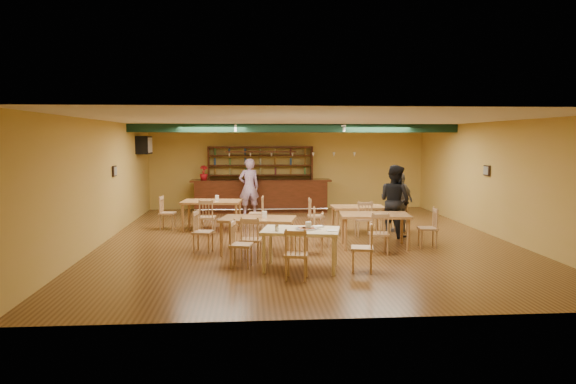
{
  "coord_description": "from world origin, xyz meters",
  "views": [
    {
      "loc": [
        -1.43,
        -13.2,
        2.55
      ],
      "look_at": [
        -0.39,
        0.6,
        1.15
      ],
      "focal_mm": 32.85,
      "sensor_mm": 36.0,
      "label": 1
    }
  ],
  "objects": [
    {
      "name": "dining_table_a",
      "position": [
        -2.47,
        1.65,
        0.41
      ],
      "size": [
        1.72,
        1.14,
        0.82
      ],
      "primitive_type": "cube",
      "rotation": [
        0.0,
        0.0,
        -0.1
      ],
      "color": "olive",
      "rests_on": "ground"
    },
    {
      "name": "napkin_stack",
      "position": [
        -0.05,
        -2.9,
        0.81
      ],
      "size": [
        0.24,
        0.2,
        0.03
      ],
      "primitive_type": "cube",
      "rotation": [
        0.0,
        0.0,
        0.31
      ],
      "color": "white",
      "rests_on": "near_table"
    },
    {
      "name": "ac_unit",
      "position": [
        -4.8,
        4.2,
        2.35
      ],
      "size": [
        0.34,
        0.7,
        0.48
      ],
      "primitive_type": "cube",
      "color": "silver",
      "rests_on": "wall_left"
    },
    {
      "name": "parmesan_shaker",
      "position": [
        -0.9,
        -3.27,
        0.85
      ],
      "size": [
        0.09,
        0.09,
        0.11
      ],
      "primitive_type": "cylinder",
      "rotation": [
        0.0,
        0.0,
        -0.21
      ],
      "color": "#EAE5C6",
      "rests_on": "near_table"
    },
    {
      "name": "back_bar_hutch",
      "position": [
        -1.0,
        5.78,
        1.14
      ],
      "size": [
        3.76,
        0.4,
        2.28
      ],
      "primitive_type": "cube",
      "color": "#32170A",
      "rests_on": "ground"
    },
    {
      "name": "dining_table_b",
      "position": [
        1.56,
        0.94,
        0.36
      ],
      "size": [
        1.43,
        0.87,
        0.71
      ],
      "primitive_type": "cube",
      "rotation": [
        0.0,
        0.0,
        0.01
      ],
      "color": "olive",
      "rests_on": "ground"
    },
    {
      "name": "patron_bar",
      "position": [
        -1.42,
        4.33,
        0.95
      ],
      "size": [
        0.78,
        0.61,
        1.9
      ],
      "primitive_type": "imported",
      "rotation": [
        0.0,
        0.0,
        3.38
      ],
      "color": "#8F4AA0",
      "rests_on": "ground"
    },
    {
      "name": "floor",
      "position": [
        0.0,
        0.0,
        0.0
      ],
      "size": [
        12.0,
        12.0,
        0.0
      ],
      "primitive_type": "plane",
      "color": "#523317",
      "rests_on": "ground"
    },
    {
      "name": "track_rail_right",
      "position": [
        1.4,
        3.4,
        2.94
      ],
      "size": [
        0.05,
        2.5,
        0.05
      ],
      "primitive_type": "cube",
      "color": "silver",
      "rests_on": "ceiling"
    },
    {
      "name": "pizza_server",
      "position": [
        -0.16,
        -3.06,
        0.81
      ],
      "size": [
        0.28,
        0.3,
        0.0
      ],
      "primitive_type": "cube",
      "rotation": [
        0.0,
        0.0,
        -0.86
      ],
      "color": "silver",
      "rests_on": "pizza_tray"
    },
    {
      "name": "patron_right_b",
      "position": [
        2.72,
        0.85,
        0.83
      ],
      "size": [
        1.02,
        0.89,
        1.65
      ],
      "primitive_type": "imported",
      "rotation": [
        0.0,
        0.0,
        3.76
      ],
      "color": "gray",
      "rests_on": "ground"
    },
    {
      "name": "track_rail_left",
      "position": [
        -1.8,
        3.4,
        2.94
      ],
      "size": [
        0.05,
        2.5,
        0.05
      ],
      "primitive_type": "cube",
      "color": "silver",
      "rests_on": "ceiling"
    },
    {
      "name": "poinsettia",
      "position": [
        -2.98,
        5.15,
        1.38
      ],
      "size": [
        0.36,
        0.36,
        0.51
      ],
      "primitive_type": "imported",
      "rotation": [
        0.0,
        0.0,
        0.35
      ],
      "color": "#A90F15",
      "rests_on": "bar_counter"
    },
    {
      "name": "dining_table_c",
      "position": [
        -1.23,
        -1.63,
        0.4
      ],
      "size": [
        1.78,
        1.27,
        0.81
      ],
      "primitive_type": "cube",
      "rotation": [
        0.0,
        0.0,
        -0.2
      ],
      "color": "olive",
      "rests_on": "ground"
    },
    {
      "name": "picture_right",
      "position": [
        4.97,
        0.5,
        1.7
      ],
      "size": [
        0.04,
        0.34,
        0.28
      ],
      "primitive_type": "cube",
      "color": "black",
      "rests_on": "wall_right"
    },
    {
      "name": "pizza_tray",
      "position": [
        -0.32,
        -3.11,
        0.8
      ],
      "size": [
        0.52,
        0.52,
        0.01
      ],
      "primitive_type": "cylinder",
      "rotation": [
        0.0,
        0.0,
        -0.39
      ],
      "color": "silver",
      "rests_on": "near_table"
    },
    {
      "name": "picture_left",
      "position": [
        -4.97,
        1.0,
        1.7
      ],
      "size": [
        0.04,
        0.34,
        0.28
      ],
      "primitive_type": "cube",
      "color": "black",
      "rests_on": "wall_left"
    },
    {
      "name": "bar_counter",
      "position": [
        -1.0,
        5.15,
        0.56
      ],
      "size": [
        4.86,
        0.85,
        1.13
      ],
      "primitive_type": "cube",
      "color": "#32170A",
      "rests_on": "ground"
    },
    {
      "name": "patron_right_a",
      "position": [
        2.36,
        0.14,
        0.94
      ],
      "size": [
        1.1,
        1.16,
        1.88
      ],
      "primitive_type": "imported",
      "rotation": [
        0.0,
        0.0,
        2.17
      ],
      "color": "black",
      "rests_on": "ground"
    },
    {
      "name": "dining_table_d",
      "position": [
        1.52,
        -1.15,
        0.4
      ],
      "size": [
        1.68,
        1.11,
        0.8
      ],
      "primitive_type": "cube",
      "rotation": [
        0.0,
        0.0,
        -0.1
      ],
      "color": "olive",
      "rests_on": "ground"
    },
    {
      "name": "side_plate",
      "position": [
        0.16,
        -3.33,
        0.8
      ],
      "size": [
        0.26,
        0.26,
        0.01
      ],
      "primitive_type": "cylinder",
      "rotation": [
        0.0,
        0.0,
        -0.21
      ],
      "color": "white",
      "rests_on": "near_table"
    },
    {
      "name": "ceiling_beam",
      "position": [
        0.0,
        2.8,
        2.87
      ],
      "size": [
        10.0,
        0.3,
        0.25
      ],
      "primitive_type": "cube",
      "color": "black",
      "rests_on": "ceiling"
    },
    {
      "name": "near_table",
      "position": [
        -0.42,
        -3.11,
        0.4
      ],
      "size": [
        1.65,
        1.24,
        0.79
      ],
      "primitive_type": "cube",
      "rotation": [
        0.0,
        0.0,
        -0.21
      ],
      "color": "beige",
      "rests_on": "ground"
    }
  ]
}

